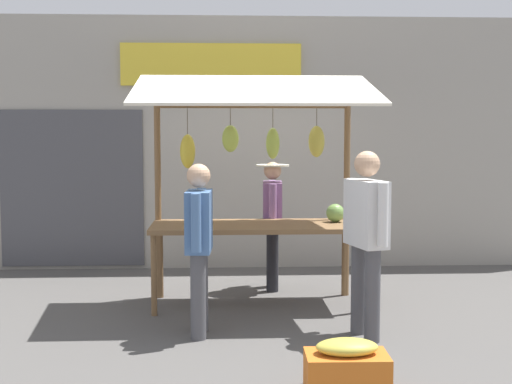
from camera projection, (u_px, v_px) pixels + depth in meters
ground_plane at (255, 305)px, 7.59m from camera, size 40.00×40.00×0.00m
street_backdrop at (243, 143)px, 9.62m from camera, size 9.00×0.30×3.40m
market_stall at (256, 161)px, 7.50m from camera, size 2.50×1.46×2.50m
vendor_with_sunhat at (272, 216)px, 8.27m from camera, size 0.39×0.66×1.51m
shopper_in_grey_tee at (366, 230)px, 6.31m from camera, size 0.34×0.70×1.70m
shopper_with_ponytail at (199, 238)px, 6.39m from camera, size 0.24×0.68×1.58m
produce_crate_near at (347, 368)px, 5.04m from camera, size 0.60×0.38×0.39m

